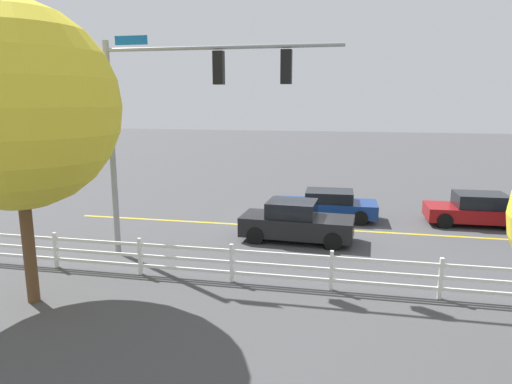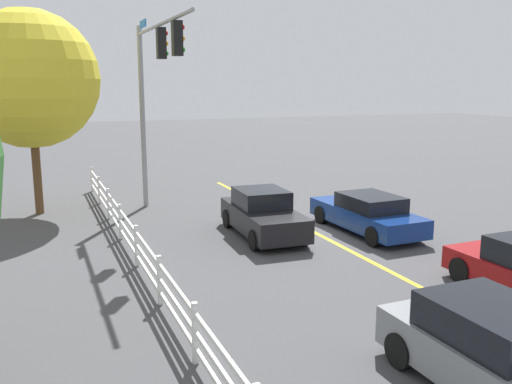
# 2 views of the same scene
# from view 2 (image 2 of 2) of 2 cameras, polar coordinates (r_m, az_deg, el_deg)

# --- Properties ---
(ground_plane) EXTENTS (120.00, 120.00, 0.00)m
(ground_plane) POSITION_cam_2_polar(r_m,az_deg,el_deg) (18.91, 5.63, -3.96)
(ground_plane) COLOR #444447
(lane_center_stripe) EXTENTS (28.00, 0.16, 0.01)m
(lane_center_stripe) POSITION_cam_2_polar(r_m,az_deg,el_deg) (15.64, 12.52, -7.42)
(lane_center_stripe) COLOR gold
(lane_center_stripe) RESTS_ON ground_plane
(signal_assembly) EXTENTS (7.66, 0.38, 7.24)m
(signal_assembly) POSITION_cam_2_polar(r_m,az_deg,el_deg) (20.10, -10.60, 11.51)
(signal_assembly) COLOR gray
(signal_assembly) RESTS_ON ground_plane
(car_1) EXTENTS (4.28, 1.97, 1.53)m
(car_1) POSITION_cam_2_polar(r_m,az_deg,el_deg) (17.97, 0.72, -2.36)
(car_1) COLOR black
(car_1) RESTS_ON ground_plane
(car_2) EXTENTS (4.16, 1.94, 1.50)m
(car_2) POSITION_cam_2_polar(r_m,az_deg,el_deg) (9.79, 23.93, -15.19)
(car_2) COLOR slate
(car_2) RESTS_ON ground_plane
(car_3) EXTENTS (4.67, 1.94, 1.31)m
(car_3) POSITION_cam_2_polar(r_m,az_deg,el_deg) (18.82, 11.48, -2.21)
(car_3) COLOR navy
(car_3) RESTS_ON ground_plane
(white_rail_fence) EXTENTS (26.10, 0.10, 1.15)m
(white_rail_fence) POSITION_cam_2_polar(r_m,az_deg,el_deg) (14.02, -11.28, -6.98)
(white_rail_fence) COLOR white
(white_rail_fence) RESTS_ON ground_plane
(tree_2) EXTENTS (5.10, 5.10, 7.65)m
(tree_2) POSITION_cam_2_polar(r_m,az_deg,el_deg) (22.27, -22.48, 10.79)
(tree_2) COLOR brown
(tree_2) RESTS_ON ground_plane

